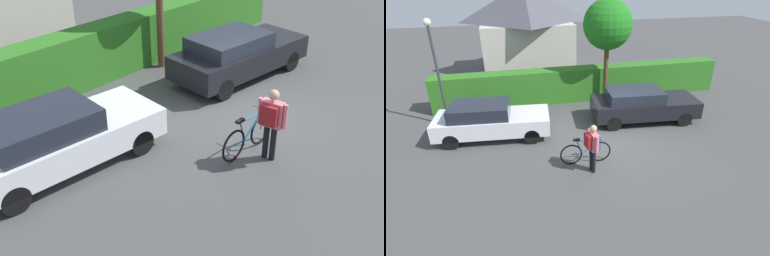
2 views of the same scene
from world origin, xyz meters
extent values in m
plane|color=#474747|center=(0.00, 0.00, 0.00)|extent=(60.00, 60.00, 0.00)
cube|color=#2E7220|center=(0.00, 4.54, 0.81)|extent=(14.17, 0.90, 1.62)
cube|color=silver|center=(-4.38, 1.47, 0.61)|extent=(4.44, 2.09, 0.63)
cube|color=#1E232D|center=(-4.80, 1.52, 1.17)|extent=(2.31, 1.68, 0.48)
cylinder|color=black|center=(-2.85, 2.06, 0.30)|extent=(0.61, 0.24, 0.59)
cylinder|color=black|center=(-3.00, 0.59, 0.30)|extent=(0.61, 0.24, 0.59)
cylinder|color=black|center=(-5.91, 0.88, 0.30)|extent=(0.61, 0.24, 0.59)
cube|color=black|center=(1.92, 1.47, 0.65)|extent=(4.59, 2.19, 0.68)
cube|color=#1E232D|center=(1.43, 1.52, 1.20)|extent=(2.43, 1.76, 0.44)
cylinder|color=black|center=(3.50, 2.10, 0.31)|extent=(0.63, 0.24, 0.62)
cylinder|color=black|center=(3.34, 0.54, 0.31)|extent=(0.63, 0.24, 0.62)
cylinder|color=black|center=(0.50, 2.41, 0.31)|extent=(0.63, 0.24, 0.62)
cylinder|color=black|center=(0.34, 0.85, 0.31)|extent=(0.63, 0.24, 0.62)
torus|color=black|center=(-0.89, -1.17, 0.38)|extent=(0.76, 0.08, 0.75)
torus|color=black|center=(-1.88, -1.13, 0.38)|extent=(0.76, 0.08, 0.75)
cylinder|color=#1972B2|center=(-1.20, -1.15, 0.62)|extent=(0.64, 0.06, 0.54)
cylinder|color=#1972B2|center=(-1.61, -1.14, 0.63)|extent=(0.23, 0.04, 0.55)
cylinder|color=#1972B2|center=(-1.32, -1.15, 0.85)|extent=(0.76, 0.06, 0.08)
cylinder|color=#1972B2|center=(-1.70, -1.14, 0.37)|extent=(0.38, 0.05, 0.05)
cylinder|color=#1972B2|center=(-0.89, -1.17, 0.62)|extent=(0.04, 0.04, 0.50)
cube|color=black|center=(-1.70, -1.13, 0.92)|extent=(0.22, 0.11, 0.06)
cylinder|color=#1972B2|center=(-0.89, -1.17, 0.90)|extent=(0.05, 0.50, 0.03)
cylinder|color=black|center=(-1.30, -1.57, 0.41)|extent=(0.13, 0.13, 0.82)
cylinder|color=black|center=(-1.29, -1.74, 0.41)|extent=(0.13, 0.13, 0.82)
cube|color=#E5727F|center=(-1.29, -1.65, 1.11)|extent=(0.25, 0.50, 0.58)
sphere|color=tan|center=(-1.29, -1.65, 1.55)|extent=(0.22, 0.22, 0.22)
cylinder|color=#E5727F|center=(-1.33, -1.36, 1.13)|extent=(0.09, 0.09, 0.55)
cylinder|color=#E5727F|center=(-1.26, -1.94, 1.13)|extent=(0.09, 0.09, 0.55)
cube|color=maroon|center=(-1.45, -1.67, 1.14)|extent=(0.20, 0.40, 0.44)
cylinder|color=brown|center=(0.93, 3.82, 1.52)|extent=(0.23, 0.23, 3.04)
camera|label=1|loc=(-8.70, -5.89, 5.65)|focal=42.58mm
camera|label=2|loc=(-3.73, -9.53, 5.84)|focal=28.52mm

